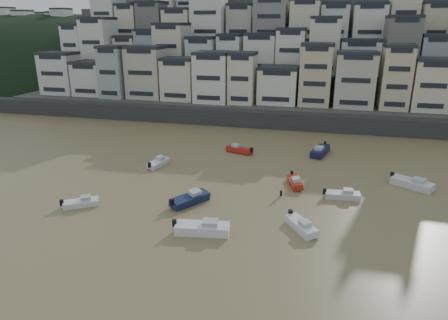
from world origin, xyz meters
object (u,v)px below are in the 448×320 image
(boat_f, at_px, (158,162))
(boat_h, at_px, (239,149))
(boat_b, at_px, (301,224))
(boat_j, at_px, (81,202))
(boat_c, at_px, (190,198))
(boat_a, at_px, (202,226))
(person_pink, at_px, (281,190))
(boat_d, at_px, (343,194))
(boat_i, at_px, (320,150))
(boat_e, at_px, (295,181))
(boat_g, at_px, (412,182))

(boat_f, height_order, boat_h, boat_h)
(boat_b, xyz_separation_m, boat_f, (-23.57, 15.64, -0.04))
(boat_j, bearing_deg, boat_c, -15.66)
(boat_a, height_order, boat_c, boat_a)
(boat_c, xyz_separation_m, person_pink, (10.90, 5.29, 0.07))
(boat_b, xyz_separation_m, person_pink, (-3.20, 8.74, 0.16))
(boat_d, relative_size, boat_j, 1.05)
(boat_f, xyz_separation_m, boat_h, (11.10, 10.07, 0.04))
(boat_b, distance_m, boat_i, 28.09)
(boat_d, xyz_separation_m, boat_i, (-3.25, 18.25, 0.23))
(boat_h, bearing_deg, boat_i, -151.61)
(boat_e, bearing_deg, boat_a, -44.24)
(boat_g, xyz_separation_m, person_pink, (-17.30, -7.21, 0.04))
(boat_c, height_order, boat_j, boat_c)
(boat_i, bearing_deg, boat_b, 11.15)
(boat_b, xyz_separation_m, boat_e, (-1.72, 12.72, -0.03))
(boat_e, height_order, boat_j, boat_e)
(boat_f, bearing_deg, boat_i, -51.27)
(boat_a, distance_m, boat_b, 10.89)
(boat_c, xyz_separation_m, boat_e, (12.38, 9.27, -0.13))
(boat_d, relative_size, boat_e, 0.98)
(boat_f, relative_size, boat_j, 1.06)
(boat_a, xyz_separation_m, boat_i, (11.73, 31.50, 0.02))
(boat_f, distance_m, boat_h, 14.99)
(boat_e, distance_m, boat_j, 28.59)
(boat_h, bearing_deg, boat_d, 155.92)
(boat_f, height_order, boat_j, boat_f)
(boat_h, bearing_deg, boat_a, 113.00)
(boat_e, bearing_deg, boat_d, 49.23)
(boat_d, bearing_deg, boat_h, 131.92)
(boat_b, height_order, boat_e, boat_b)
(boat_h, relative_size, person_pink, 3.01)
(boat_d, xyz_separation_m, boat_f, (-28.22, 5.84, 0.01))
(boat_g, bearing_deg, boat_i, 169.30)
(person_pink, bearing_deg, boat_g, 22.63)
(boat_h, xyz_separation_m, boat_i, (13.87, 2.34, 0.18))
(boat_g, bearing_deg, person_pink, -124.46)
(boat_d, distance_m, boat_g, 11.28)
(boat_a, distance_m, boat_e, 18.31)
(boat_f, height_order, boat_g, boat_g)
(boat_e, relative_size, boat_i, 0.75)
(boat_f, bearing_deg, boat_b, -111.25)
(boat_e, xyz_separation_m, person_pink, (-1.48, -3.97, 0.19))
(boat_g, bearing_deg, boat_c, -123.17)
(boat_e, distance_m, boat_i, 15.65)
(person_pink, bearing_deg, boat_e, 69.58)
(boat_b, relative_size, boat_e, 1.05)
(boat_d, bearing_deg, boat_g, 27.88)
(boat_c, relative_size, boat_f, 1.20)
(boat_e, height_order, boat_i, boat_i)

